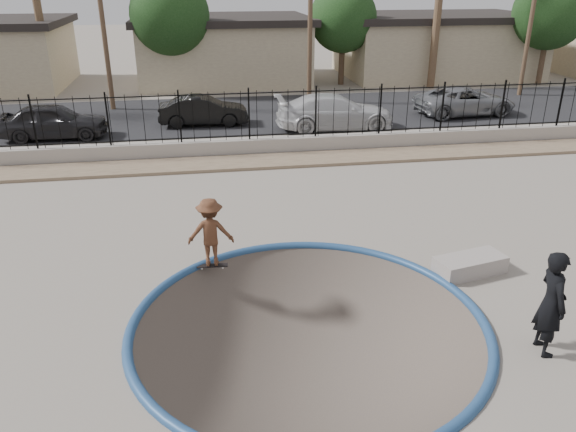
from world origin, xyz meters
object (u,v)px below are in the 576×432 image
(videographer, at_px, (551,303))
(concrete_ledge, at_px, (470,265))
(car_c, at_px, (335,112))
(car_b, at_px, (203,111))
(skater, at_px, (211,236))
(car_d, at_px, (465,101))
(skateboard, at_px, (212,266))
(car_a, at_px, (54,121))

(videographer, height_order, concrete_ledge, videographer)
(videographer, relative_size, concrete_ledge, 1.24)
(concrete_ledge, relative_size, car_c, 0.31)
(car_b, bearing_deg, skater, -179.07)
(concrete_ledge, distance_m, car_b, 15.63)
(skater, height_order, car_d, skater)
(skateboard, height_order, car_a, car_a)
(car_a, bearing_deg, car_c, -90.36)
(car_b, height_order, car_d, car_d)
(videographer, xyz_separation_m, car_d, (6.79, 17.49, -0.29))
(car_b, height_order, car_c, car_c)
(skater, xyz_separation_m, videographer, (5.76, -4.09, 0.18))
(videographer, height_order, car_c, videographer)
(concrete_ledge, distance_m, car_c, 13.01)
(skateboard, bearing_deg, car_d, 51.15)
(skater, xyz_separation_m, car_d, (12.54, 13.40, -0.11))
(skater, height_order, car_b, skater)
(car_c, bearing_deg, skater, 154.51)
(concrete_ledge, distance_m, car_d, 16.10)
(skater, relative_size, skateboard, 2.24)
(concrete_ledge, height_order, car_b, car_b)
(videographer, height_order, car_a, videographer)
(videographer, height_order, car_d, videographer)
(car_c, bearing_deg, videographer, -179.49)
(skateboard, distance_m, car_a, 13.55)
(videographer, bearing_deg, car_a, 41.67)
(concrete_ledge, xyz_separation_m, car_c, (0.02, 12.99, 0.58))
(car_a, relative_size, car_c, 0.83)
(videographer, xyz_separation_m, car_a, (-11.67, 16.26, -0.24))
(skater, distance_m, car_b, 13.40)
(concrete_ledge, bearing_deg, skater, 168.28)
(skater, distance_m, car_c, 13.14)
(videographer, bearing_deg, car_c, 5.93)
(car_b, relative_size, car_c, 0.77)
(skateboard, height_order, car_c, car_c)
(concrete_ledge, bearing_deg, videographer, -90.00)
(skater, height_order, videographer, videographer)
(skateboard, bearing_deg, car_c, 68.18)
(skateboard, relative_size, car_a, 0.17)
(skateboard, distance_m, car_c, 13.16)
(skater, bearing_deg, car_a, -60.03)
(videographer, height_order, car_b, videographer)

